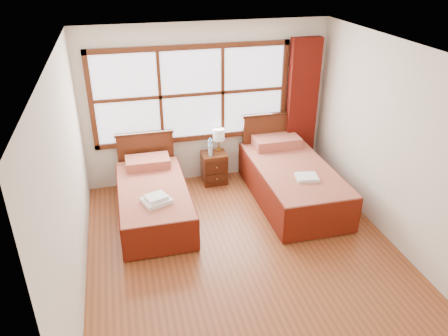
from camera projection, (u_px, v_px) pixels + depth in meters
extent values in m
plane|color=brown|center=(245.00, 253.00, 5.71)|extent=(4.50, 4.50, 0.00)
plane|color=white|center=(250.00, 53.00, 4.53)|extent=(4.50, 4.50, 0.00)
plane|color=silver|center=(207.00, 105.00, 7.07)|extent=(4.00, 0.00, 4.00)
plane|color=silver|center=(69.00, 184.00, 4.69)|extent=(0.00, 4.50, 4.50)
plane|color=silver|center=(397.00, 147.00, 5.55)|extent=(0.00, 4.50, 4.50)
cube|color=white|center=(192.00, 94.00, 6.90)|extent=(3.00, 0.02, 1.40)
cube|color=#4D2210|center=(193.00, 138.00, 7.21)|extent=(3.16, 0.06, 0.08)
cube|color=#4D2210|center=(190.00, 47.00, 6.54)|extent=(3.16, 0.06, 0.08)
cube|color=#4D2210|center=(91.00, 102.00, 6.55)|extent=(0.08, 0.06, 1.56)
cube|color=#4D2210|center=(284.00, 88.00, 7.21)|extent=(0.08, 0.06, 1.56)
cube|color=#4D2210|center=(160.00, 97.00, 6.77)|extent=(0.05, 0.05, 1.40)
cube|color=#4D2210|center=(223.00, 92.00, 6.99)|extent=(0.05, 0.05, 1.40)
cube|color=#4D2210|center=(192.00, 95.00, 6.88)|extent=(3.00, 0.05, 0.05)
cube|color=#590F08|center=(302.00, 107.00, 7.35)|extent=(0.50, 0.16, 2.30)
cube|color=#38190B|center=(154.00, 210.00, 6.40)|extent=(0.86, 1.72, 0.28)
cube|color=maroon|center=(153.00, 195.00, 6.28)|extent=(0.96, 1.90, 0.23)
cube|color=#63180A|center=(120.00, 207.00, 6.24)|extent=(0.03, 1.90, 0.48)
cube|color=#63180A|center=(187.00, 199.00, 6.45)|extent=(0.03, 1.90, 0.48)
cube|color=#63180A|center=(161.00, 241.00, 5.52)|extent=(0.96, 0.03, 0.48)
cube|color=maroon|center=(148.00, 162.00, 6.79)|extent=(0.67, 0.39, 0.15)
cube|color=#4D2210|center=(146.00, 160.00, 7.12)|extent=(0.90, 0.06, 0.93)
cube|color=#38190B|center=(144.00, 133.00, 6.91)|extent=(0.93, 0.08, 0.04)
cube|color=#38190B|center=(292.00, 191.00, 6.85)|extent=(0.98, 1.96, 0.32)
cube|color=maroon|center=(293.00, 174.00, 6.72)|extent=(1.10, 2.17, 0.27)
cube|color=#63180A|center=(259.00, 188.00, 6.67)|extent=(0.03, 2.17, 0.54)
cube|color=#63180A|center=(325.00, 179.00, 6.91)|extent=(0.03, 2.17, 0.54)
cube|color=#63180A|center=(323.00, 221.00, 5.86)|extent=(1.10, 0.03, 0.54)
cube|color=maroon|center=(276.00, 142.00, 7.30)|extent=(0.77, 0.45, 0.17)
cube|color=#4D2210|center=(271.00, 144.00, 7.56)|extent=(1.02, 0.06, 1.06)
cube|color=#38190B|center=(273.00, 114.00, 7.31)|extent=(1.06, 0.08, 0.04)
cube|color=#4D2210|center=(214.00, 168.00, 7.33)|extent=(0.40, 0.36, 0.53)
cube|color=#38190B|center=(217.00, 179.00, 7.21)|extent=(0.35, 0.02, 0.16)
cube|color=#38190B|center=(217.00, 167.00, 7.12)|extent=(0.35, 0.02, 0.16)
sphere|color=#A78438|center=(217.00, 179.00, 7.20)|extent=(0.03, 0.03, 0.03)
sphere|color=#A78438|center=(217.00, 168.00, 7.10)|extent=(0.03, 0.03, 0.03)
cube|color=white|center=(156.00, 201.00, 5.85)|extent=(0.44, 0.41, 0.06)
cube|color=white|center=(156.00, 197.00, 5.83)|extent=(0.33, 0.31, 0.05)
cube|color=white|center=(307.00, 177.00, 6.30)|extent=(0.34, 0.31, 0.05)
cylinder|color=#BB823C|center=(219.00, 149.00, 7.33)|extent=(0.12, 0.12, 0.02)
cylinder|color=#BB823C|center=(219.00, 144.00, 7.29)|extent=(0.03, 0.03, 0.16)
cylinder|color=silver|center=(219.00, 134.00, 7.21)|extent=(0.20, 0.20, 0.20)
cylinder|color=#A5C7D4|center=(210.00, 147.00, 7.14)|extent=(0.07, 0.07, 0.24)
cylinder|color=blue|center=(210.00, 139.00, 7.07)|extent=(0.04, 0.04, 0.03)
cylinder|color=#A5C7D4|center=(210.00, 150.00, 7.09)|extent=(0.06, 0.06, 0.19)
cylinder|color=blue|center=(210.00, 144.00, 7.04)|extent=(0.03, 0.03, 0.03)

